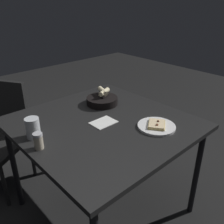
{
  "coord_description": "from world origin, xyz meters",
  "views": [
    {
      "loc": [
        0.92,
        1.09,
        1.52
      ],
      "look_at": [
        -0.04,
        0.05,
        0.84
      ],
      "focal_mm": 39.46,
      "sensor_mm": 36.0,
      "label": 1
    }
  ],
  "objects_px": {
    "pepper_shaker": "(38,142)",
    "chair_near": "(0,130)",
    "bread_basket": "(102,100)",
    "pizza_plate": "(156,126)",
    "beer_glass": "(33,129)",
    "dining_table": "(103,130)"
  },
  "relations": [
    {
      "from": "pepper_shaker",
      "to": "chair_near",
      "type": "relative_size",
      "value": 0.1
    },
    {
      "from": "pepper_shaker",
      "to": "chair_near",
      "type": "xyz_separation_m",
      "value": [
        -0.04,
        -0.83,
        -0.3
      ]
    },
    {
      "from": "bread_basket",
      "to": "pepper_shaker",
      "type": "height_order",
      "value": "bread_basket"
    },
    {
      "from": "pepper_shaker",
      "to": "chair_near",
      "type": "height_order",
      "value": "chair_near"
    },
    {
      "from": "pepper_shaker",
      "to": "pizza_plate",
      "type": "bearing_deg",
      "value": 156.35
    },
    {
      "from": "chair_near",
      "to": "pizza_plate",
      "type": "bearing_deg",
      "value": 118.53
    },
    {
      "from": "pizza_plate",
      "to": "chair_near",
      "type": "relative_size",
      "value": 0.27
    },
    {
      "from": "beer_glass",
      "to": "chair_near",
      "type": "xyz_separation_m",
      "value": [
        -0.01,
        -0.71,
        -0.31
      ]
    },
    {
      "from": "pizza_plate",
      "to": "chair_near",
      "type": "distance_m",
      "value": 1.3
    },
    {
      "from": "dining_table",
      "to": "chair_near",
      "type": "bearing_deg",
      "value": -63.88
    },
    {
      "from": "pizza_plate",
      "to": "bread_basket",
      "type": "xyz_separation_m",
      "value": [
        0.01,
        -0.51,
        0.02
      ]
    },
    {
      "from": "beer_glass",
      "to": "bread_basket",
      "type": "bearing_deg",
      "value": -170.98
    },
    {
      "from": "pepper_shaker",
      "to": "dining_table",
      "type": "bearing_deg",
      "value": 179.85
    },
    {
      "from": "pepper_shaker",
      "to": "beer_glass",
      "type": "bearing_deg",
      "value": -104.94
    },
    {
      "from": "bread_basket",
      "to": "pizza_plate",
      "type": "bearing_deg",
      "value": 91.56
    },
    {
      "from": "dining_table",
      "to": "beer_glass",
      "type": "relative_size",
      "value": 8.8
    },
    {
      "from": "pizza_plate",
      "to": "beer_glass",
      "type": "distance_m",
      "value": 0.74
    },
    {
      "from": "bread_basket",
      "to": "beer_glass",
      "type": "relative_size",
      "value": 1.92
    },
    {
      "from": "pepper_shaker",
      "to": "chair_near",
      "type": "bearing_deg",
      "value": -93.07
    },
    {
      "from": "beer_glass",
      "to": "pizza_plate",
      "type": "bearing_deg",
      "value": 146.33
    },
    {
      "from": "bread_basket",
      "to": "chair_near",
      "type": "xyz_separation_m",
      "value": [
        0.59,
        -0.61,
        -0.29
      ]
    },
    {
      "from": "bread_basket",
      "to": "chair_near",
      "type": "relative_size",
      "value": 0.26
    }
  ]
}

